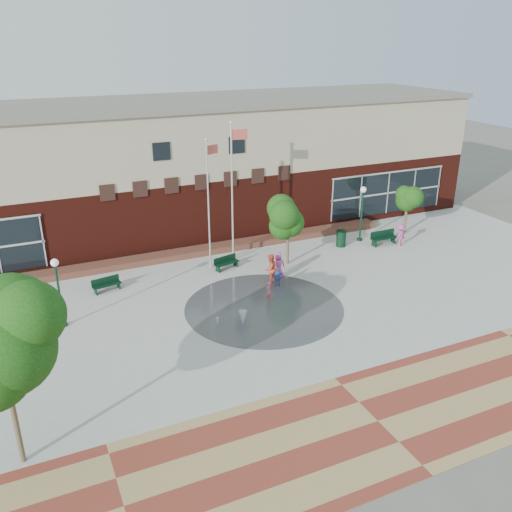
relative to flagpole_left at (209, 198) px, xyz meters
name	(u,v)px	position (x,y,z in m)	size (l,w,h in m)	color
ground	(290,334)	(0.69, -9.21, -4.45)	(120.00, 120.00, 0.00)	#666056
plaza_concrete	(256,300)	(0.69, -5.21, -4.44)	(46.00, 18.00, 0.01)	#A8A8A0
paver_band	(378,421)	(0.69, -16.21, -4.44)	(46.00, 6.00, 0.01)	maroon
splash_pad	(264,308)	(0.69, -6.21, -4.44)	(8.40, 8.40, 0.01)	#383A3D
library_building	(179,165)	(0.69, 8.27, 0.20)	(44.40, 10.40, 9.20)	#48130C
flower_bed	(208,253)	(0.69, 2.39, -4.45)	(26.00, 1.20, 0.40)	maroon
flagpole_left	(209,198)	(0.00, 0.00, 0.00)	(0.88, 0.41, 7.99)	silver
flagpole_right	(233,186)	(1.74, 0.47, 0.46)	(1.08, 0.25, 8.79)	silver
lamp_left	(58,285)	(-9.18, -3.83, -2.20)	(0.38, 0.38, 3.62)	black
lamp_right	(362,208)	(11.10, 0.07, -2.02)	(0.41, 0.41, 3.91)	black
bench_left	(107,287)	(-6.50, -0.75, -4.19)	(1.67, 0.75, 0.81)	black
bench_mid	(227,265)	(0.77, -0.67, -4.18)	(1.71, 0.87, 0.83)	black
bench_right	(384,240)	(12.15, -1.26, -4.13)	(1.96, 0.56, 0.98)	black
trash_can	(341,238)	(9.30, -0.30, -3.87)	(0.69, 0.69, 1.14)	black
tree_mid	(288,217)	(4.58, -1.45, -1.35)	(2.52, 2.52, 4.25)	brown
tree_small_right	(408,197)	(15.06, 0.15, -1.79)	(2.13, 2.13, 3.64)	brown
water_jet_a	(243,326)	(-1.08, -7.52, -4.45)	(0.41, 0.41, 0.80)	white
water_jet_b	(218,325)	(-2.21, -6.94, -4.45)	(0.18, 0.18, 0.41)	white
child_splash	(268,291)	(1.31, -5.46, -3.92)	(0.38, 0.25, 1.05)	#DF5A72
adult_red	(270,269)	(2.37, -3.53, -3.57)	(0.86, 0.67, 1.76)	#D0472D
adult_pink	(278,266)	(3.09, -3.15, -3.64)	(0.79, 0.51, 1.61)	#CA4C96
child_blue	(278,277)	(2.56, -4.18, -3.88)	(0.67, 0.28, 1.14)	blue
person_bench	(400,235)	(12.99, -1.90, -3.68)	(0.99, 0.57, 1.53)	#C74A97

